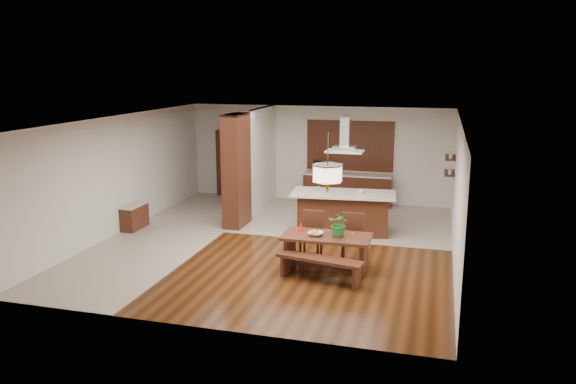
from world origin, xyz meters
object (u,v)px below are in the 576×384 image
(dining_bench, at_px, (320,269))
(fruit_bowl, at_px, (316,234))
(dining_table, at_px, (327,245))
(microwave, at_px, (322,167))
(dining_chair_left, at_px, (311,236))
(dining_chair_right, at_px, (352,239))
(kitchen_island, at_px, (343,212))
(island_cup, at_px, (361,192))
(hallway_console, at_px, (135,217))
(foliage_plant, at_px, (339,224))
(range_hood, at_px, (345,134))
(pendant_lantern, at_px, (328,161))

(dining_bench, height_order, fruit_bowl, fruit_bowl)
(dining_table, height_order, microwave, microwave)
(dining_chair_left, distance_m, dining_chair_right, 0.88)
(kitchen_island, bearing_deg, dining_chair_right, -80.59)
(island_cup, height_order, microwave, microwave)
(dining_table, relative_size, fruit_bowl, 5.96)
(hallway_console, relative_size, fruit_bowl, 2.96)
(foliage_plant, xyz_separation_m, fruit_bowl, (-0.46, -0.09, -0.21))
(hallway_console, relative_size, dining_chair_right, 0.84)
(hallway_console, relative_size, range_hood, 0.98)
(dining_bench, distance_m, pendant_lantern, 2.10)
(dining_chair_right, distance_m, range_hood, 2.94)
(dining_chair_right, xyz_separation_m, fruit_bowl, (-0.65, -0.62, 0.25))
(pendant_lantern, bearing_deg, range_hood, 92.57)
(hallway_console, xyz_separation_m, fruit_bowl, (5.10, -1.70, 0.46))
(kitchen_island, height_order, range_hood, range_hood)
(dining_bench, bearing_deg, microwave, 101.59)
(dining_table, distance_m, island_cup, 2.70)
(dining_chair_left, xyz_separation_m, dining_chair_right, (0.88, 0.01, 0.00))
(dining_chair_right, distance_m, kitchen_island, 2.21)
(hallway_console, relative_size, pendant_lantern, 0.67)
(hallway_console, distance_m, kitchen_island, 5.30)
(dining_table, distance_m, fruit_bowl, 0.32)
(dining_chair_left, xyz_separation_m, island_cup, (0.76, 2.08, 0.57))
(hallway_console, height_order, island_cup, island_cup)
(fruit_bowl, relative_size, microwave, 0.54)
(dining_chair_right, height_order, microwave, microwave)
(dining_chair_left, height_order, island_cup, island_cup)
(foliage_plant, bearing_deg, fruit_bowl, -168.78)
(dining_table, distance_m, dining_chair_right, 0.70)
(hallway_console, height_order, fruit_bowl, fruit_bowl)
(dining_bench, xyz_separation_m, kitchen_island, (-0.12, 3.32, 0.29))
(island_cup, bearing_deg, hallway_console, -169.98)
(dining_bench, xyz_separation_m, dining_chair_right, (0.43, 1.18, 0.28))
(dining_bench, height_order, microwave, microwave)
(hallway_console, distance_m, pendant_lantern, 5.88)
(dining_bench, xyz_separation_m, range_hood, (-0.12, 3.32, 2.23))
(dining_table, xyz_separation_m, range_hood, (-0.12, 2.68, 1.92))
(dining_chair_right, height_order, pendant_lantern, pendant_lantern)
(dining_chair_left, bearing_deg, island_cup, 69.61)
(kitchen_island, distance_m, microwave, 3.24)
(hallway_console, distance_m, dining_chair_left, 4.99)
(foliage_plant, bearing_deg, dining_bench, -110.74)
(dining_table, xyz_separation_m, pendant_lantern, (-0.00, 0.00, 1.70))
(range_hood, bearing_deg, dining_chair_left, -98.61)
(dining_chair_right, distance_m, microwave, 5.42)
(range_hood, bearing_deg, kitchen_island, -90.00)
(dining_chair_left, distance_m, foliage_plant, 0.98)
(dining_chair_right, bearing_deg, dining_chair_left, 174.85)
(dining_bench, distance_m, fruit_bowl, 0.80)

